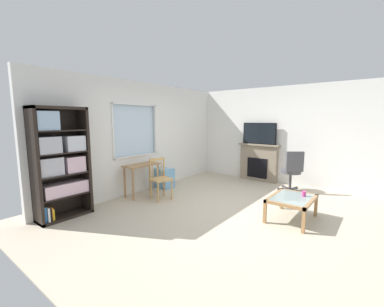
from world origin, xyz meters
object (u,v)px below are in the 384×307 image
at_px(desk_under_window, 142,170).
at_px(bookshelf, 60,162).
at_px(wooden_chair, 160,178).
at_px(fireplace, 259,162).
at_px(office_chair, 292,169).
at_px(plastic_drawer_unit, 165,178).
at_px(coffee_table, 292,200).
at_px(sippy_cup, 304,194).
at_px(tv, 259,134).

bearing_deg(desk_under_window, bookshelf, 176.45).
relative_size(wooden_chair, fireplace, 0.77).
bearing_deg(office_chair, plastic_drawer_unit, 121.85).
distance_m(coffee_table, sippy_cup, 0.26).
bearing_deg(wooden_chair, fireplace, -19.66).
bearing_deg(wooden_chair, plastic_drawer_unit, 38.37).
bearing_deg(wooden_chair, desk_under_window, 98.73).
bearing_deg(plastic_drawer_unit, desk_under_window, -176.39).
bearing_deg(office_chair, sippy_cup, -157.37).
height_order(desk_under_window, coffee_table, desk_under_window).
distance_m(bookshelf, tv, 5.01).
relative_size(fireplace, tv, 1.22).
distance_m(bookshelf, sippy_cup, 4.33).
xyz_separation_m(fireplace, tv, (-0.02, 0.00, 0.82)).
relative_size(wooden_chair, plastic_drawer_unit, 1.82).
distance_m(tv, sippy_cup, 2.87).
distance_m(bookshelf, plastic_drawer_unit, 2.65).
bearing_deg(wooden_chair, sippy_cup, -74.04).
bearing_deg(fireplace, plastic_drawer_unit, 143.82).
height_order(tv, coffee_table, tv).
height_order(plastic_drawer_unit, fireplace, fireplace).
bearing_deg(coffee_table, bookshelf, 126.75).
height_order(wooden_chair, plastic_drawer_unit, wooden_chair).
bearing_deg(wooden_chair, coffee_table, -77.01).
bearing_deg(plastic_drawer_unit, wooden_chair, -141.63).
height_order(plastic_drawer_unit, coffee_table, plastic_drawer_unit).
bearing_deg(coffee_table, sippy_cup, -38.24).
distance_m(fireplace, tv, 0.82).
height_order(desk_under_window, office_chair, office_chair).
distance_m(plastic_drawer_unit, fireplace, 2.73).
bearing_deg(wooden_chair, tv, -19.77).
relative_size(bookshelf, office_chair, 1.97).
distance_m(office_chair, coffee_table, 1.86).
distance_m(fireplace, office_chair, 1.20).
relative_size(desk_under_window, sippy_cup, 9.42).
bearing_deg(fireplace, office_chair, -115.88).
distance_m(plastic_drawer_unit, coffee_table, 3.20).
xyz_separation_m(desk_under_window, tv, (2.97, -1.55, 0.77)).
bearing_deg(tv, bookshelf, 160.57).
distance_m(tv, office_chair, 1.44).
bearing_deg(tv, coffee_table, -145.04).
height_order(office_chair, sippy_cup, office_chair).
xyz_separation_m(desk_under_window, coffee_table, (0.69, -3.15, -0.24)).
distance_m(desk_under_window, plastic_drawer_unit, 0.86).
xyz_separation_m(plastic_drawer_unit, fireplace, (2.19, -1.60, 0.28)).
bearing_deg(desk_under_window, fireplace, -27.49).
height_order(wooden_chair, coffee_table, wooden_chair).
height_order(desk_under_window, sippy_cup, desk_under_window).
bearing_deg(desk_under_window, wooden_chair, -81.27).
relative_size(desk_under_window, fireplace, 0.73).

